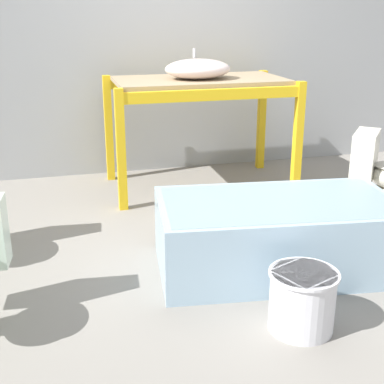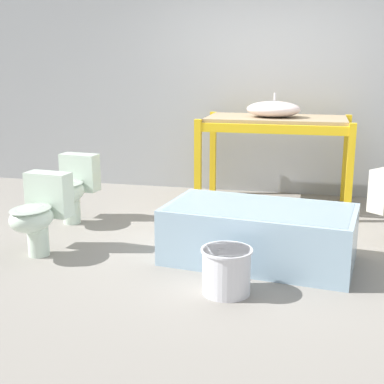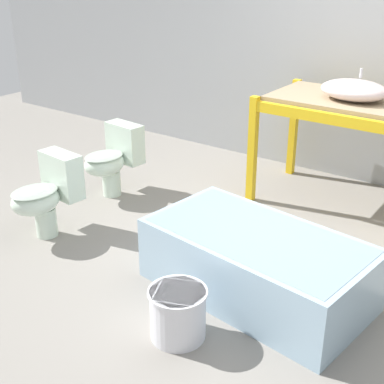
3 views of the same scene
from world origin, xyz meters
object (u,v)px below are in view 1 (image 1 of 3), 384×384
object	(u,v)px
sink_basin	(198,69)
toilet_near	(384,171)
bathtub_main	(277,230)
bucket_white	(302,299)

from	to	relation	value
sink_basin	toilet_near	world-z (taller)	sink_basin
bathtub_main	toilet_near	world-z (taller)	toilet_near
toilet_near	bathtub_main	bearing A→B (deg)	157.68
bathtub_main	bucket_white	size ratio (longest dim) A/B	4.37
toilet_near	bucket_white	bearing A→B (deg)	174.03
bucket_white	toilet_near	bearing A→B (deg)	44.50
sink_basin	bucket_white	size ratio (longest dim) A/B	1.60
sink_basin	bathtub_main	bearing A→B (deg)	-88.16
sink_basin	bathtub_main	xyz separation A→B (m)	(0.05, -1.69, -0.82)
toilet_near	bucket_white	size ratio (longest dim) A/B	1.86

